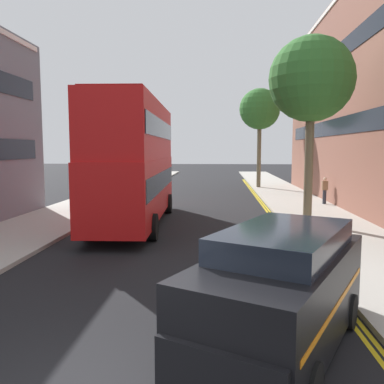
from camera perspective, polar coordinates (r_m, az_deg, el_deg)
The scene contains 9 objects.
sidewalk_right at distance 21.61m, azimuth 17.04°, elevation -3.28°, with size 4.00×80.00×0.14m, color #ADA89E.
sidewalk_left at distance 22.53m, azimuth -17.18°, elevation -2.91°, with size 4.00×80.00×0.14m, color #ADA89E.
kerb_line_outer at distance 19.29m, azimuth 12.29°, elevation -4.45°, with size 0.10×56.00×0.01m, color yellow.
kerb_line_inner at distance 19.27m, azimuth 11.82°, elevation -4.45°, with size 0.10×56.00×0.01m, color yellow.
double_decker_bus_away at distance 18.74m, azimuth -8.07°, elevation 4.63°, with size 3.09×10.89×5.64m.
taxi_minivan at distance 7.26m, azimuth 12.16°, elevation -13.46°, with size 3.83×5.13×2.12m.
pedestrian_far at distance 26.00m, azimuth 18.20°, elevation 0.26°, with size 0.34×0.22×1.62m.
street_tree_near at distance 36.30m, azimuth 9.53°, elevation 11.37°, with size 3.54×3.54×8.58m.
street_tree_mid at distance 19.18m, azimuth 16.47°, elevation 14.86°, with size 3.74×3.74×8.28m.
Camera 1 is at (1.57, -4.76, 3.48)m, focal length 37.83 mm.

